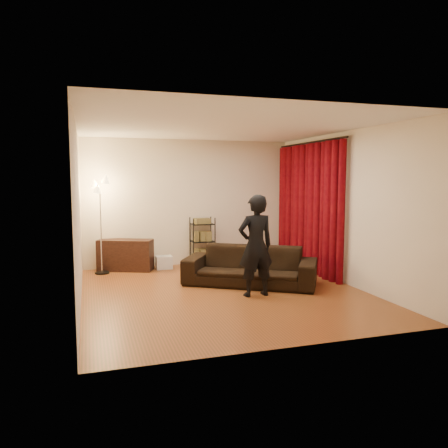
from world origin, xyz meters
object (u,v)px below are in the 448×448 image
object	(u,v)px
person	(256,246)
wire_shelf	(202,241)
storage_boxes	(164,262)
sofa	(250,266)
floor_lamp	(101,227)
media_cabinet	(126,255)

from	to	relation	value
person	wire_shelf	size ratio (longest dim) A/B	1.56
storage_boxes	wire_shelf	size ratio (longest dim) A/B	0.32
sofa	floor_lamp	bearing A→B (deg)	176.91
person	floor_lamp	distance (m)	3.34
wire_shelf	storage_boxes	bearing A→B (deg)	-175.00
sofa	wire_shelf	xyz separation A→B (m)	(-0.36, 1.94, 0.18)
media_cabinet	storage_boxes	bearing A→B (deg)	16.27
floor_lamp	media_cabinet	bearing A→B (deg)	20.06
storage_boxes	media_cabinet	bearing A→B (deg)	173.92
floor_lamp	storage_boxes	bearing A→B (deg)	4.14
sofa	storage_boxes	size ratio (longest dim) A/B	6.96
wire_shelf	sofa	bearing A→B (deg)	-83.16
floor_lamp	wire_shelf	bearing A→B (deg)	6.04
sofa	person	world-z (taller)	person
sofa	floor_lamp	xyz separation A→B (m)	(-2.47, 1.71, 0.60)
storage_boxes	wire_shelf	distance (m)	0.95
media_cabinet	floor_lamp	size ratio (longest dim) A/B	0.58
sofa	media_cabinet	bearing A→B (deg)	168.29
media_cabinet	wire_shelf	size ratio (longest dim) A/B	1.05
sofa	storage_boxes	bearing A→B (deg)	155.76
sofa	floor_lamp	size ratio (longest dim) A/B	1.22
person	wire_shelf	bearing A→B (deg)	-89.61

